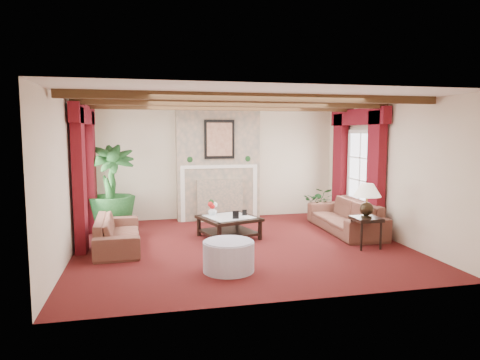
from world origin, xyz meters
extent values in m
plane|color=#3E0B0F|center=(0.00, 0.00, 0.00)|extent=(6.00, 6.00, 0.00)
plane|color=white|center=(0.00, 0.00, 2.70)|extent=(6.00, 6.00, 0.00)
cube|color=beige|center=(0.00, 2.75, 1.35)|extent=(6.00, 0.02, 2.70)
cube|color=beige|center=(-3.00, 0.00, 1.35)|extent=(0.02, 5.50, 2.70)
cube|color=beige|center=(3.00, 0.00, 1.35)|extent=(0.02, 5.50, 2.70)
imported|color=#3E111B|center=(-2.25, 0.33, 0.38)|extent=(1.99, 0.69, 0.77)
imported|color=#3E111B|center=(2.43, 0.62, 0.44)|extent=(2.31, 0.80, 0.89)
imported|color=black|center=(-2.47, 1.83, 0.52)|extent=(1.41, 2.06, 1.04)
imported|color=black|center=(2.33, 1.81, 0.31)|extent=(1.35, 1.37, 0.63)
cylinder|color=#9B98AC|center=(-0.52, -1.42, 0.23)|extent=(0.79, 0.79, 0.46)
imported|color=silver|center=(-0.41, 0.87, 0.52)|extent=(0.23, 0.24, 0.18)
imported|color=black|center=(0.16, 0.38, 0.56)|extent=(0.21, 0.16, 0.27)
camera|label=1|loc=(-1.75, -7.67, 2.12)|focal=32.00mm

